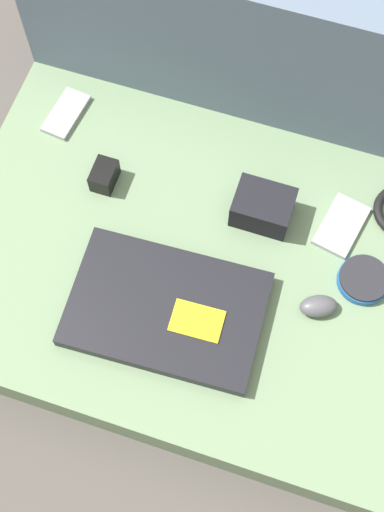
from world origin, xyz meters
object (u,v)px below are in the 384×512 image
laptop (166,309)px  speaker_puck (363,280)px  computer_mouse (318,306)px  phone_black (341,226)px  camera_pouch (263,207)px  charger_brick (104,176)px  phone_silver (66,113)px

laptop → speaker_puck: laptop is taller
computer_mouse → phone_black: 0.17m
laptop → speaker_puck: 0.36m
computer_mouse → speaker_puck: computer_mouse is taller
laptop → computer_mouse: (0.25, 0.09, 0.00)m
camera_pouch → laptop: bearing=-114.4°
camera_pouch → charger_brick: bearing=-175.5°
camera_pouch → charger_brick: size_ratio=1.81×
phone_silver → charger_brick: size_ratio=1.97×
laptop → phone_silver: 0.47m
speaker_puck → camera_pouch: bearing=160.9°
phone_black → computer_mouse: bearing=-79.2°
speaker_puck → phone_black: size_ratio=0.73×
camera_pouch → phone_silver: bearing=167.9°
phone_silver → charger_brick: 0.18m
laptop → charger_brick: bearing=130.3°
phone_black → charger_brick: bearing=-162.6°
speaker_puck → phone_black: speaker_puck is taller
speaker_puck → phone_silver: size_ratio=0.80×
laptop → charger_brick: 0.29m
laptop → phone_black: size_ratio=2.72×
phone_silver → camera_pouch: (0.44, -0.09, 0.03)m
speaker_puck → phone_silver: 0.67m
speaker_puck → phone_black: bearing=123.3°
speaker_puck → camera_pouch: 0.23m
laptop → speaker_puck: bearing=24.8°
laptop → charger_brick: charger_brick is taller
laptop → computer_mouse: bearing=16.7°
camera_pouch → charger_brick: camera_pouch is taller
computer_mouse → charger_brick: size_ratio=1.31×
laptop → computer_mouse: size_ratio=4.47×
computer_mouse → speaker_puck: bearing=25.4°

